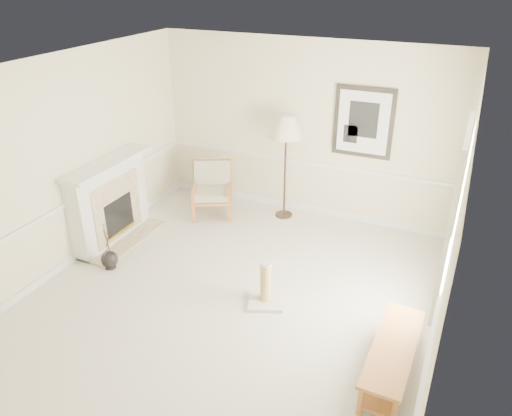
{
  "coord_description": "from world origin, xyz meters",
  "views": [
    {
      "loc": [
        2.44,
        -4.73,
        3.96
      ],
      "look_at": [
        0.04,
        0.7,
        0.97
      ],
      "focal_mm": 35.0,
      "sensor_mm": 36.0,
      "label": 1
    }
  ],
  "objects_px": {
    "armchair": "(212,186)",
    "floor_lamp": "(286,129)",
    "floor_vase": "(110,260)",
    "bench": "(393,355)",
    "scratching_post": "(265,290)"
  },
  "relations": [
    {
      "from": "armchair",
      "to": "floor_lamp",
      "type": "relative_size",
      "value": 0.53
    },
    {
      "from": "scratching_post",
      "to": "floor_vase",
      "type": "bearing_deg",
      "value": -176.31
    },
    {
      "from": "floor_lamp",
      "to": "scratching_post",
      "type": "relative_size",
      "value": 2.85
    },
    {
      "from": "bench",
      "to": "scratching_post",
      "type": "height_order",
      "value": "scratching_post"
    },
    {
      "from": "floor_vase",
      "to": "floor_lamp",
      "type": "xyz_separation_m",
      "value": [
        1.68,
        2.5,
        1.41
      ]
    },
    {
      "from": "floor_vase",
      "to": "bench",
      "type": "xyz_separation_m",
      "value": [
        4.02,
        -0.46,
        0.14
      ]
    },
    {
      "from": "floor_vase",
      "to": "armchair",
      "type": "distance_m",
      "value": 2.24
    },
    {
      "from": "armchair",
      "to": "scratching_post",
      "type": "distance_m",
      "value": 2.74
    },
    {
      "from": "floor_vase",
      "to": "armchair",
      "type": "xyz_separation_m",
      "value": [
        0.5,
        2.16,
        0.35
      ]
    },
    {
      "from": "floor_vase",
      "to": "floor_lamp",
      "type": "bearing_deg",
      "value": 56.08
    },
    {
      "from": "armchair",
      "to": "floor_vase",
      "type": "bearing_deg",
      "value": -128.31
    },
    {
      "from": "armchair",
      "to": "bench",
      "type": "relative_size",
      "value": 0.65
    },
    {
      "from": "floor_vase",
      "to": "scratching_post",
      "type": "distance_m",
      "value": 2.34
    },
    {
      "from": "armchair",
      "to": "scratching_post",
      "type": "bearing_deg",
      "value": -72.86
    },
    {
      "from": "bench",
      "to": "floor_vase",
      "type": "bearing_deg",
      "value": 173.54
    }
  ]
}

